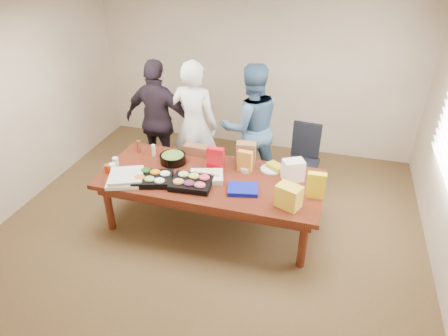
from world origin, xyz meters
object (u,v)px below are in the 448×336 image
(sheet_cake, at_px, (207,177))
(salad_bowl, at_px, (173,159))
(conference_table, at_px, (211,201))
(office_chair, at_px, (303,162))
(person_center, at_px, (194,125))
(person_right, at_px, (251,127))

(sheet_cake, distance_m, salad_bowl, 0.63)
(conference_table, distance_m, office_chair, 1.58)
(conference_table, bearing_deg, office_chair, 48.11)
(person_center, height_order, salad_bowl, person_center)
(sheet_cake, bearing_deg, person_right, 60.32)
(person_center, bearing_deg, office_chair, -171.14)
(salad_bowl, bearing_deg, conference_table, -20.08)
(office_chair, height_order, salad_bowl, office_chair)
(person_center, distance_m, salad_bowl, 0.76)
(office_chair, bearing_deg, person_right, -175.40)
(person_center, relative_size, sheet_cake, 4.78)
(conference_table, height_order, person_center, person_center)
(office_chair, height_order, sheet_cake, office_chair)
(person_right, xyz_separation_m, salad_bowl, (-0.84, -0.97, -0.14))
(office_chair, xyz_separation_m, person_right, (-0.81, 0.02, 0.45))
(office_chair, distance_m, person_center, 1.69)
(salad_bowl, bearing_deg, sheet_cake, -26.08)
(person_right, height_order, sheet_cake, person_right)
(conference_table, height_order, person_right, person_right)
(conference_table, xyz_separation_m, office_chair, (1.05, 1.17, 0.12))
(person_center, height_order, sheet_cake, person_center)
(conference_table, distance_m, sheet_cake, 0.42)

